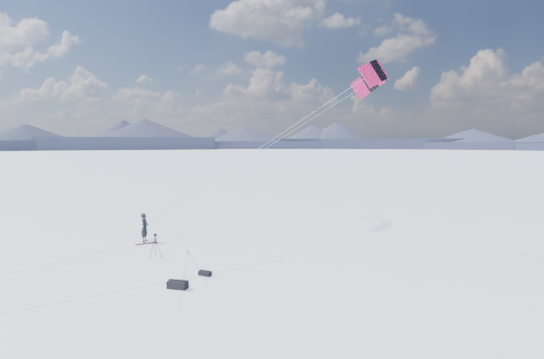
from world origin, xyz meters
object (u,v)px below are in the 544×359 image
(gear_bag_a, at_px, (178,284))
(gear_bag_b, at_px, (205,273))
(tripod, at_px, (155,242))
(snowkiter, at_px, (145,242))
(snowboard, at_px, (146,244))

(gear_bag_a, xyz_separation_m, gear_bag_b, (0.47, 1.85, -0.05))
(gear_bag_a, height_order, gear_bag_b, gear_bag_a)
(tripod, xyz_separation_m, gear_bag_a, (3.45, -3.87, -0.71))
(snowkiter, distance_m, gear_bag_b, 8.23)
(gear_bag_a, bearing_deg, gear_bag_b, 74.93)
(gear_bag_b, bearing_deg, tripod, 159.63)
(gear_bag_a, distance_m, gear_bag_b, 1.91)
(tripod, distance_m, gear_bag_b, 4.48)
(snowboard, bearing_deg, tripod, -91.29)
(snowkiter, xyz_separation_m, gear_bag_a, (6.05, -6.86, 0.18))
(gear_bag_a, bearing_deg, snowboard, 130.82)
(snowkiter, distance_m, gear_bag_a, 9.15)
(snowboard, height_order, gear_bag_b, gear_bag_b)
(gear_bag_b, bearing_deg, snowboard, 150.48)
(snowboard, relative_size, gear_bag_a, 1.52)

